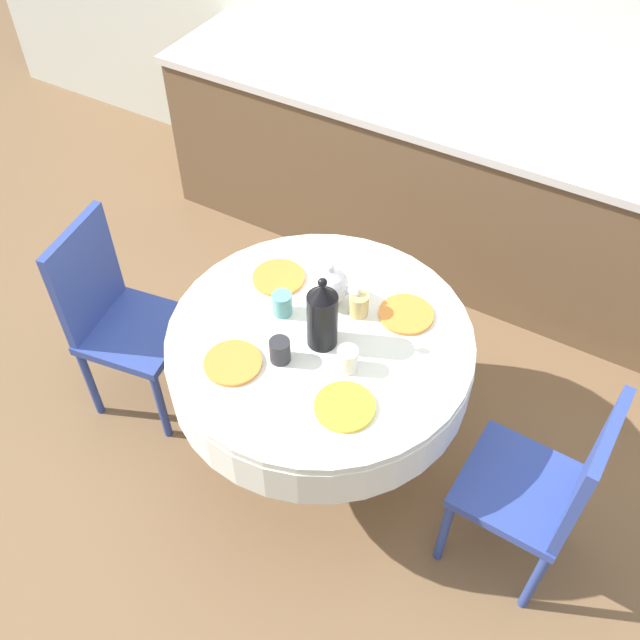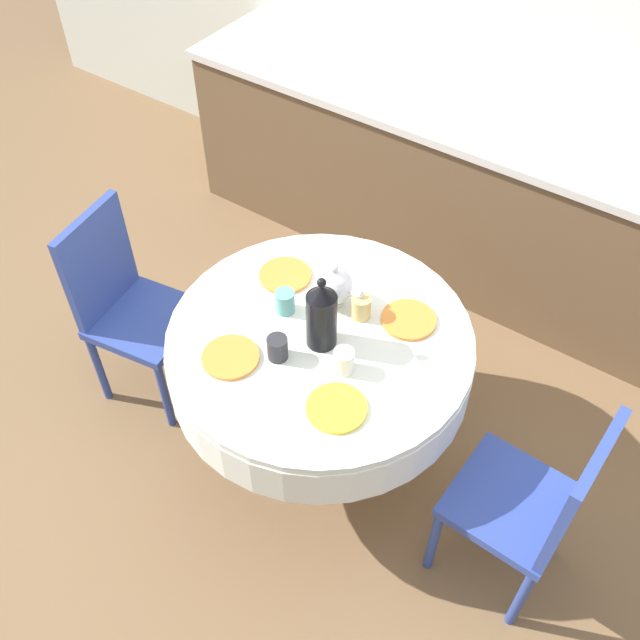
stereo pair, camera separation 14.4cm
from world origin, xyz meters
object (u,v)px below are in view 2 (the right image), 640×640
chair_right (127,301)px  coffee_carafe (322,315)px  teapot (334,286)px  chair_left (537,503)px

chair_right → coffee_carafe: size_ratio=2.99×
coffee_carafe → chair_right: bearing=-172.6°
coffee_carafe → teapot: (-0.08, 0.19, -0.05)m
chair_right → teapot: chair_right is taller
chair_right → teapot: bearing=101.2°
chair_left → chair_right: 1.82m
coffee_carafe → teapot: 0.21m
chair_left → chair_right: (-1.82, -0.10, 0.00)m
chair_right → chair_left: bearing=84.3°
chair_left → teapot: (-0.97, 0.21, 0.31)m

